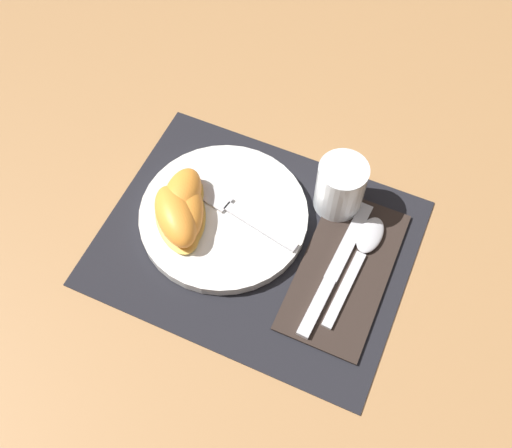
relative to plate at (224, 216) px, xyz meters
The scene contains 11 objects.
ground_plane 0.06m from the plate, 15.15° to the right, with size 3.00×3.00×0.00m, color #A37547.
placemat 0.06m from the plate, 15.15° to the right, with size 0.42×0.33×0.00m.
plate is the anchor object (origin of this frame).
juice_glass 0.17m from the plate, 33.22° to the left, with size 0.07×0.07×0.09m.
napkin 0.19m from the plate, ahead, with size 0.12×0.24×0.00m.
knife 0.18m from the plate, ahead, with size 0.03×0.22×0.01m.
spoon 0.20m from the plate, ahead, with size 0.04×0.18×0.01m.
fork 0.02m from the plate, 45.37° to the left, with size 0.19×0.06×0.00m.
citrus_wedge_0 0.07m from the plate, behind, with size 0.07×0.10×0.04m.
citrus_wedge_1 0.06m from the plate, 146.98° to the right, with size 0.09×0.12×0.04m.
citrus_wedge_2 0.07m from the plate, 139.15° to the right, with size 0.11×0.11×0.05m.
Camera 1 is at (0.16, -0.37, 0.74)m, focal length 42.00 mm.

